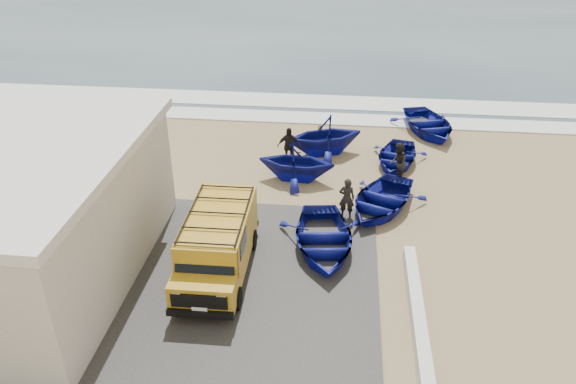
{
  "coord_description": "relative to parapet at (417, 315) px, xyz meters",
  "views": [
    {
      "loc": [
        2.7,
        -15.28,
        10.95
      ],
      "look_at": [
        0.83,
        1.98,
        1.2
      ],
      "focal_mm": 35.0,
      "sensor_mm": 36.0,
      "label": 1
    }
  ],
  "objects": [
    {
      "name": "boat_mid_left",
      "position": [
        -4.17,
        8.2,
        0.55
      ],
      "size": [
        3.38,
        3.0,
        1.65
      ],
      "primitive_type": "imported",
      "rotation": [
        0.0,
        0.0,
        1.47
      ],
      "color": "navy",
      "rests_on": "ground"
    },
    {
      "name": "boat_far_right",
      "position": [
        1.78,
        13.82,
        0.16
      ],
      "size": [
        4.02,
        4.85,
        0.87
      ],
      "primitive_type": "imported",
      "rotation": [
        0.0,
        0.0,
        0.27
      ],
      "color": "navy",
      "rests_on": "ground"
    },
    {
      "name": "fisherman_middle",
      "position": [
        -0.07,
        8.41,
        0.59
      ],
      "size": [
        0.73,
        0.9,
        1.72
      ],
      "primitive_type": "imported",
      "rotation": [
        0.0,
        0.0,
        -1.67
      ],
      "color": "black",
      "rests_on": "ground"
    },
    {
      "name": "surf_line",
      "position": [
        -5.0,
        15.0,
        -0.25
      ],
      "size": [
        180.0,
        1.6,
        0.06
      ],
      "primitive_type": "cube",
      "color": "white",
      "rests_on": "ground"
    },
    {
      "name": "boat_near_left",
      "position": [
        -2.81,
        3.3,
        0.15
      ],
      "size": [
        3.43,
        4.44,
        0.85
      ],
      "primitive_type": "imported",
      "rotation": [
        0.0,
        0.0,
        0.13
      ],
      "color": "navy",
      "rests_on": "ground"
    },
    {
      "name": "van",
      "position": [
        -6.01,
        1.75,
        0.83
      ],
      "size": [
        2.0,
        4.82,
        2.06
      ],
      "rotation": [
        0.0,
        0.0,
        0.01
      ],
      "color": "gold",
      "rests_on": "ground"
    },
    {
      "name": "ground",
      "position": [
        -5.0,
        3.0,
        -0.28
      ],
      "size": [
        160.0,
        160.0,
        0.0
      ],
      "primitive_type": "plane",
      "color": "#9E845B"
    },
    {
      "name": "parapet",
      "position": [
        0.0,
        0.0,
        0.0
      ],
      "size": [
        0.35,
        6.0,
        0.55
      ],
      "primitive_type": "cube",
      "color": "silver",
      "rests_on": "ground"
    },
    {
      "name": "fisherman_back",
      "position": [
        -4.65,
        9.64,
        0.57
      ],
      "size": [
        1.06,
        0.65,
        1.68
      ],
      "primitive_type": "imported",
      "rotation": [
        0.0,
        0.0,
        0.26
      ],
      "color": "black",
      "rests_on": "ground"
    },
    {
      "name": "boat_far_left",
      "position": [
        -3.17,
        10.81,
        0.64
      ],
      "size": [
        4.36,
        4.11,
        1.83
      ],
      "primitive_type": "imported",
      "rotation": [
        0.0,
        0.0,
        -1.17
      ],
      "color": "navy",
      "rests_on": "ground"
    },
    {
      "name": "boat_mid_right",
      "position": [
        0.02,
        10.1,
        0.08
      ],
      "size": [
        3.15,
        3.87,
        0.7
      ],
      "primitive_type": "imported",
      "rotation": [
        0.0,
        0.0,
        -0.23
      ],
      "color": "navy",
      "rests_on": "ground"
    },
    {
      "name": "slab",
      "position": [
        -7.0,
        1.0,
        -0.25
      ],
      "size": [
        12.0,
        10.0,
        0.05
      ],
      "primitive_type": "cube",
      "color": "#3A3735",
      "rests_on": "ground"
    },
    {
      "name": "surf_wash",
      "position": [
        -5.0,
        17.5,
        -0.26
      ],
      "size": [
        180.0,
        2.2,
        0.04
      ],
      "primitive_type": "cube",
      "color": "white",
      "rests_on": "ground"
    },
    {
      "name": "fisherman_front",
      "position": [
        -2.08,
        5.47,
        0.52
      ],
      "size": [
        0.59,
        0.4,
        1.58
      ],
      "primitive_type": "imported",
      "rotation": [
        0.0,
        0.0,
        3.1
      ],
      "color": "black",
      "rests_on": "ground"
    },
    {
      "name": "boat_near_right",
      "position": [
        -0.79,
        6.17,
        0.13
      ],
      "size": [
        4.17,
        4.76,
        0.82
      ],
      "primitive_type": "imported",
      "rotation": [
        0.0,
        0.0,
        -0.41
      ],
      "color": "navy",
      "rests_on": "ground"
    }
  ]
}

